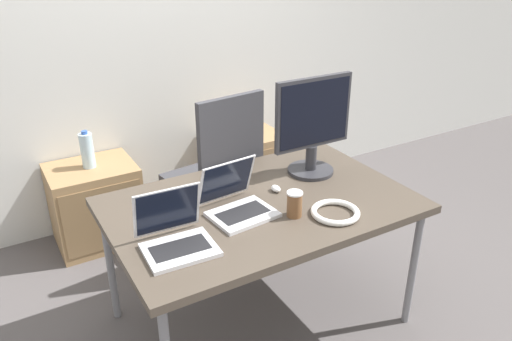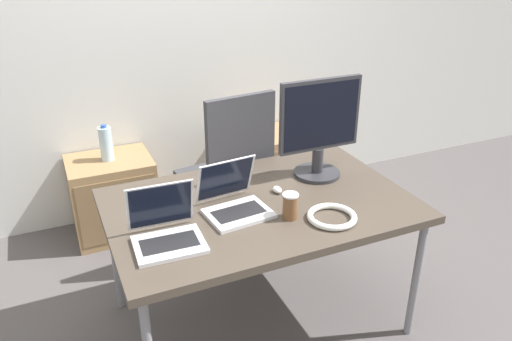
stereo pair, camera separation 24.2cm
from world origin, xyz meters
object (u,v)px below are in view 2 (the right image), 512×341
(cabinet_right, at_px, (263,168))
(laptop_right, at_px, (166,231))
(cabinet_left, at_px, (113,196))
(laptop_left, at_px, (234,201))
(cable_coil, at_px, (332,217))
(coffee_cup_brown, at_px, (290,206))
(mouse, at_px, (277,190))
(office_chair, at_px, (227,191))
(monitor, at_px, (319,128))
(water_bottle, at_px, (106,144))
(coffee_cup_white, at_px, (238,180))

(cabinet_right, relative_size, laptop_right, 1.84)
(cabinet_left, relative_size, laptop_left, 1.72)
(cabinet_left, bearing_deg, laptop_right, -87.95)
(cabinet_right, xyz_separation_m, cable_coil, (-0.35, -1.52, 0.47))
(coffee_cup_brown, bearing_deg, mouse, 76.99)
(office_chair, xyz_separation_m, laptop_right, (-0.60, -0.88, 0.36))
(mouse, bearing_deg, cabinet_right, 68.47)
(office_chair, height_order, monitor, monitor)
(coffee_cup_brown, distance_m, cable_coil, 0.20)
(water_bottle, height_order, cable_coil, water_bottle)
(laptop_left, height_order, coffee_cup_white, laptop_left)
(cabinet_left, height_order, laptop_right, laptop_right)
(cabinet_right, xyz_separation_m, mouse, (-0.47, -1.18, 0.47))
(cabinet_right, relative_size, coffee_cup_white, 5.19)
(office_chair, bearing_deg, cable_coil, -82.42)
(laptop_right, bearing_deg, coffee_cup_white, 35.47)
(coffee_cup_white, bearing_deg, cabinet_left, 115.55)
(mouse, xyz_separation_m, coffee_cup_white, (-0.17, 0.12, 0.04))
(cabinet_right, xyz_separation_m, laptop_right, (-1.09, -1.39, 0.50))
(office_chair, height_order, cabinet_left, office_chair)
(laptop_left, xyz_separation_m, mouse, (0.27, 0.08, -0.03))
(water_bottle, bearing_deg, coffee_cup_white, -64.50)
(mouse, height_order, coffee_cup_white, coffee_cup_white)
(cabinet_left, distance_m, monitor, 1.62)
(water_bottle, relative_size, laptop_right, 0.82)
(monitor, bearing_deg, cable_coil, -112.00)
(laptop_left, bearing_deg, cable_coil, -34.06)
(cabinet_right, bearing_deg, laptop_right, -128.20)
(monitor, bearing_deg, laptop_right, -161.41)
(cabinet_right, xyz_separation_m, coffee_cup_white, (-0.63, -1.06, 0.51))
(mouse, relative_size, coffee_cup_white, 0.59)
(cabinet_right, distance_m, coffee_cup_white, 1.34)
(laptop_right, bearing_deg, cabinet_left, 92.05)
(cabinet_right, bearing_deg, mouse, -111.53)
(laptop_left, height_order, monitor, monitor)
(office_chair, height_order, coffee_cup_white, office_chair)
(cabinet_left, xyz_separation_m, coffee_cup_white, (0.51, -1.06, 0.51))
(mouse, height_order, coffee_cup_brown, coffee_cup_brown)
(laptop_left, bearing_deg, monitor, 18.12)
(cabinet_left, height_order, cable_coil, cable_coil)
(laptop_left, bearing_deg, coffee_cup_brown, -38.36)
(monitor, distance_m, coffee_cup_white, 0.51)
(cable_coil, bearing_deg, laptop_right, 169.89)
(laptop_left, height_order, laptop_right, laptop_right)
(water_bottle, xyz_separation_m, mouse, (0.68, -1.18, 0.07))
(cabinet_left, relative_size, mouse, 8.79)
(cabinet_left, bearing_deg, coffee_cup_white, -64.45)
(office_chair, bearing_deg, cabinet_left, 142.16)
(monitor, bearing_deg, mouse, -161.08)
(cabinet_left, distance_m, coffee_cup_white, 1.28)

